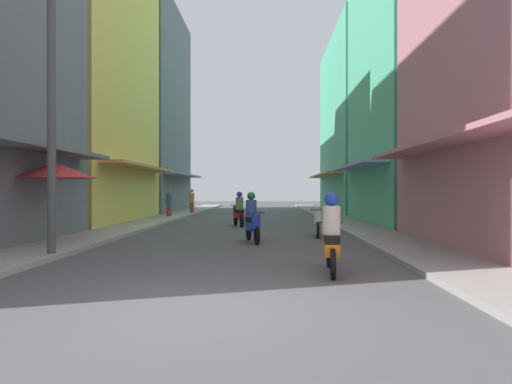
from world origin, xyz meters
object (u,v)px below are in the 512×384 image
pedestrian_crossing (169,204)px  vendor_umbrella (55,170)px  motorbike_blue (252,220)px  motorbike_maroon (239,211)px  motorbike_orange (331,237)px  utility_pole (52,106)px  pedestrian_foreground (192,200)px  motorbike_white (318,222)px

pedestrian_crossing → vendor_umbrella: size_ratio=0.69×
motorbike_blue → motorbike_maroon: size_ratio=1.01×
motorbike_orange → utility_pole: utility_pole is taller
motorbike_maroon → pedestrian_foreground: 10.68m
motorbike_maroon → motorbike_orange: size_ratio=0.97×
pedestrian_crossing → vendor_umbrella: vendor_umbrella is taller
motorbike_orange → pedestrian_crossing: bearing=113.1°
motorbike_maroon → pedestrian_foreground: pedestrian_foreground is taller
motorbike_white → pedestrian_foreground: size_ratio=1.02×
vendor_umbrella → pedestrian_crossing: bearing=88.5°
motorbike_orange → motorbike_white: bearing=85.4°
motorbike_blue → pedestrian_foreground: size_ratio=1.00×
motorbike_orange → vendor_umbrella: 8.42m
motorbike_orange → vendor_umbrella: vendor_umbrella is taller
motorbike_white → motorbike_blue: bearing=-142.6°
motorbike_white → motorbike_orange: motorbike_orange is taller
motorbike_blue → motorbike_maroon: (-0.83, 5.88, 0.00)m
motorbike_blue → vendor_umbrella: 5.97m
pedestrian_foreground → vendor_umbrella: vendor_umbrella is taller
vendor_umbrella → utility_pole: (0.98, -2.13, 1.42)m
vendor_umbrella → motorbike_white: bearing=20.2°
pedestrian_foreground → utility_pole: size_ratio=0.25×
motorbike_blue → pedestrian_crossing: (-5.33, 11.52, 0.14)m
motorbike_blue → motorbike_maroon: same height
motorbike_maroon → motorbike_white: bearing=-53.3°
motorbike_maroon → utility_pole: (-3.84, -9.20, 2.92)m
vendor_umbrella → utility_pole: size_ratio=0.34×
motorbike_orange → pedestrian_foreground: bearing=107.3°
motorbike_blue → motorbike_white: bearing=37.4°
motorbike_white → pedestrian_foreground: bearing=116.4°
motorbike_blue → pedestrian_foreground: pedestrian_foreground is taller
motorbike_white → pedestrian_crossing: bearing=127.8°
motorbike_orange → utility_pole: size_ratio=0.26×
motorbike_maroon → utility_pole: utility_pole is taller
vendor_umbrella → motorbike_orange: bearing=-27.1°
motorbike_maroon → utility_pole: bearing=-112.7°
vendor_umbrella → pedestrian_foreground: bearing=86.9°
motorbike_white → motorbike_orange: bearing=-94.6°
motorbike_white → utility_pole: (-6.94, -5.05, 3.12)m
pedestrian_crossing → pedestrian_foreground: bearing=82.2°
motorbike_blue → pedestrian_foreground: bearing=106.7°
utility_pole → pedestrian_crossing: bearing=92.5°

